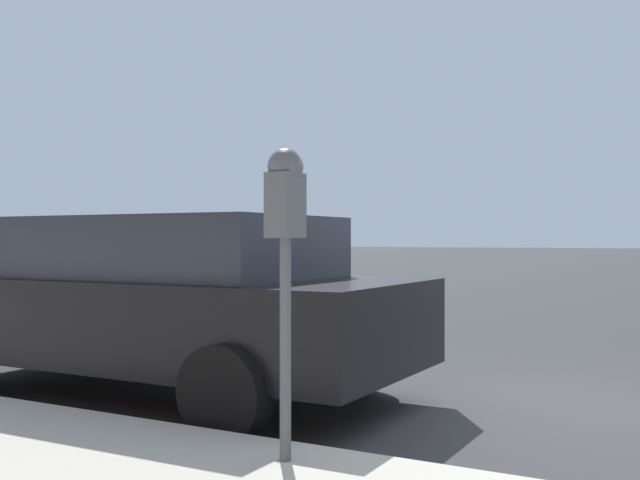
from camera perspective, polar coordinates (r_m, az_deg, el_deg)
ground_plane at (r=6.11m, az=18.01°, el=-12.40°), size 220.00×220.00×0.00m
parking_meter at (r=3.91m, az=-2.65°, el=1.41°), size 0.21×0.19×1.63m
car_black at (r=6.48m, az=-11.95°, el=-4.57°), size 2.13×4.45×1.50m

